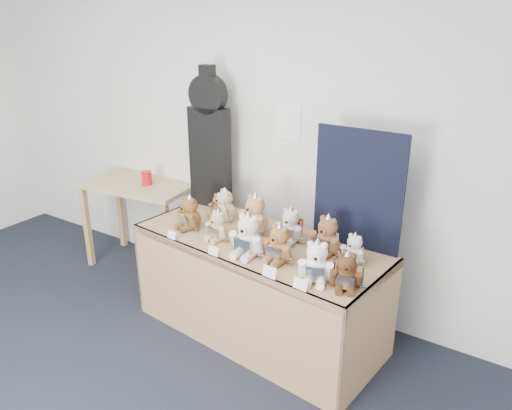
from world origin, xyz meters
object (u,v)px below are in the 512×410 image
Objects in this scene: teddy_front_left at (218,226)px; teddy_back_centre_right at (290,227)px; side_table at (139,196)px; teddy_front_right at (279,245)px; teddy_back_left at (224,206)px; teddy_back_centre_left at (255,216)px; guitar_case at (210,140)px; teddy_back_far_left at (218,207)px; teddy_back_end at (354,250)px; display_table at (252,265)px; teddy_front_far_left at (190,214)px; teddy_front_end at (346,273)px; teddy_front_centre at (248,237)px; teddy_back_right at (327,237)px; teddy_front_far_right at (317,263)px; red_cup at (147,178)px.

teddy_front_left is 0.88× the size of teddy_back_centre_right.
side_table is 3.64× the size of teddy_front_right.
teddy_back_centre_left is (0.33, -0.07, 0.02)m from teddy_back_left.
teddy_back_far_left is (0.21, -0.18, -0.47)m from guitar_case.
teddy_back_centre_left is 0.29m from teddy_back_centre_right.
teddy_back_end is 1.20m from teddy_back_far_left.
display_table is at bearing -52.40° from teddy_back_centre_left.
teddy_front_far_left reaches higher than teddy_back_left.
teddy_front_end is 0.92× the size of teddy_back_left.
teddy_back_far_left is at bearing 141.10° from teddy_front_centre.
teddy_front_left is at bearing -31.77° from teddy_back_left.
side_table is 1.07m from teddy_front_far_left.
teddy_back_far_left is (-1.20, 0.14, -0.00)m from teddy_back_end.
teddy_back_centre_left reaches higher than display_table.
teddy_back_left is (-1.21, 0.45, 0.01)m from teddy_front_end.
teddy_front_left is 1.05m from teddy_front_end.
teddy_front_end is 0.84× the size of teddy_back_right.
teddy_front_far_right is at bearing -8.93° from teddy_front_centre.
teddy_front_left is at bearing -45.34° from teddy_back_far_left.
side_table is 2.20m from teddy_front_far_right.
teddy_front_centre is (0.07, -0.15, 0.30)m from display_table.
teddy_back_centre_left is (0.62, -0.28, -0.43)m from guitar_case.
side_table is 1.35m from teddy_front_left.
red_cup is 2.28m from teddy_front_end.
teddy_front_end is (2.30, -0.59, 0.17)m from side_table.
teddy_back_left is (0.12, 0.27, -0.00)m from teddy_front_far_left.
teddy_front_left is 0.53m from teddy_front_right.
display_table is 1.67× the size of guitar_case.
guitar_case is at bearing 155.28° from teddy_front_right.
guitar_case reaches higher than teddy_front_far_right.
teddy_front_far_left is 0.62m from teddy_front_centre.
teddy_back_far_left is (-0.25, 0.33, -0.01)m from teddy_front_left.
teddy_back_centre_left reaches higher than teddy_back_centre_right.
teddy_front_far_left is at bearing -145.70° from teddy_back_centre_left.
teddy_front_end is 0.70m from teddy_back_centre_right.
red_cup is 2.12m from teddy_back_end.
guitar_case is 1.53m from teddy_front_far_right.
display_table is 0.34m from teddy_front_centre.
teddy_front_right is at bearing -22.80° from side_table.
teddy_back_centre_right is at bearing 110.69° from teddy_front_right.
guitar_case is at bearing 175.38° from teddy_back_end.
teddy_front_end is (1.33, -0.17, -0.01)m from teddy_front_far_left.
teddy_front_far_right is 1.06× the size of teddy_back_centre_right.
side_table is 1.68m from teddy_front_centre.
teddy_front_far_right is 1.06× the size of teddy_back_left.
teddy_back_centre_left is 1.19× the size of teddy_back_centre_right.
teddy_back_left is at bearing -9.13° from red_cup.
teddy_back_right is at bearing 1.10° from teddy_back_far_left.
teddy_front_centre reaches higher than teddy_back_end.
display_table is 0.42m from teddy_front_right.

